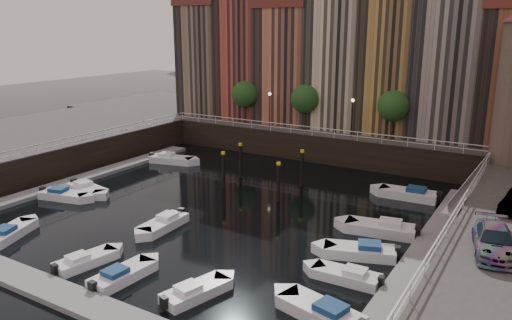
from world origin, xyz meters
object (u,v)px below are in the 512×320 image
Objects in this scene: mooring_pilings at (261,171)px; boat_left_2 at (86,189)px; boat_left_1 at (63,195)px; car_c at (494,242)px; gangway at (470,184)px.

boat_left_2 is at bearing -143.17° from mooring_pilings.
boat_left_1 is 0.98× the size of boat_left_2.
car_c is (20.63, -11.25, 2.04)m from mooring_pilings.
boat_left_2 is at bearing 165.08° from car_c.
boat_left_2 is (-12.55, -9.40, -1.29)m from mooring_pilings.
mooring_pilings reaches higher than boat_left_1.
boat_left_2 reaches higher than boat_left_1.
car_c is at bearing -78.05° from gangway.
car_c is at bearing -12.70° from boat_left_1.
gangway reaches higher than boat_left_2.
gangway is 33.00m from boat_left_2.
mooring_pilings is at bearing 139.68° from car_c.
boat_left_1 is at bearing -138.38° from mooring_pilings.
gangway is 1.76× the size of boat_left_1.
mooring_pilings reaches higher than boat_left_2.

